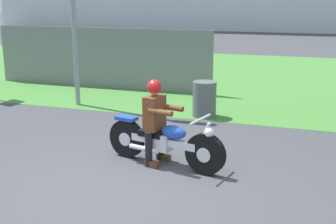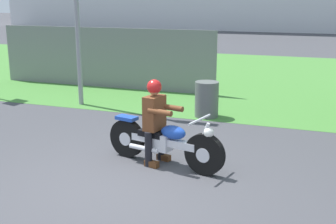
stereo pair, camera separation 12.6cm
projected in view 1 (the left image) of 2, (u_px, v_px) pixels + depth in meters
name	position (u px, v px, depth m)	size (l,w,h in m)	color
ground	(117.00, 188.00, 6.41)	(120.00, 120.00, 0.00)	#424247
grass_verge	(239.00, 76.00, 15.49)	(60.00, 12.00, 0.01)	#478438
motorcycle_lead	(164.00, 142.00, 7.19)	(2.14, 0.77, 0.89)	black
rider_lead	(155.00, 115.00, 7.17)	(0.62, 0.54, 1.41)	black
trash_can	(204.00, 99.00, 10.16)	(0.54, 0.54, 0.82)	#595E5B
fence_segment	(100.00, 58.00, 13.37)	(7.00, 0.06, 1.80)	slate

